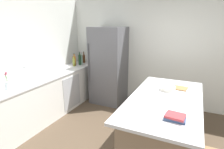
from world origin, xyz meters
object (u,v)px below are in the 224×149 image
syrup_bottle (84,58)px  wine_bottle (80,60)px  mixing_bowl (168,88)px  cutting_board (176,87)px  refrigerator (109,66)px  kitchen_island (163,126)px  olive_oil_bottle (74,62)px  whiskey_bottle (74,61)px  flower_vase (7,84)px  sink_faucet (25,74)px  gin_bottle (81,60)px  cookbook_stack (175,117)px  hot_sauce_bottle (80,60)px

syrup_bottle → wine_bottle: wine_bottle is taller
mixing_bowl → cutting_board: bearing=58.0°
refrigerator → mixing_bowl: size_ratio=7.98×
kitchen_island → olive_oil_bottle: olive_oil_bottle is taller
whiskey_bottle → cutting_board: size_ratio=0.83×
whiskey_bottle → mixing_bowl: (2.52, -0.91, -0.08)m
flower_vase → syrup_bottle: bearing=91.1°
kitchen_island → sink_faucet: 2.64m
kitchen_island → gin_bottle: size_ratio=6.23×
olive_oil_bottle → cookbook_stack: 3.22m
kitchen_island → hot_sauce_bottle: 3.03m
gin_bottle → whiskey_bottle: (-0.09, -0.19, -0.00)m
syrup_bottle → cutting_board: bearing=-23.5°
hot_sauce_bottle → olive_oil_bottle: olive_oil_bottle is taller
refrigerator → gin_bottle: (-0.80, -0.03, 0.09)m
hot_sauce_bottle → whiskey_bottle: bearing=-88.2°
cookbook_stack → cutting_board: (-0.11, 1.11, -0.02)m
sink_faucet → wine_bottle: 1.63m
flower_vase → cutting_board: (2.55, 1.23, -0.07)m
hot_sauce_bottle → kitchen_island: bearing=-31.3°
refrigerator → wine_bottle: size_ratio=5.50×
olive_oil_bottle → mixing_bowl: bearing=-18.5°
sink_faucet → syrup_bottle: 1.92m
flower_vase → olive_oil_bottle: flower_vase is taller
hot_sauce_bottle → cookbook_stack: 3.48m
olive_oil_bottle → refrigerator: bearing=19.6°
whiskey_bottle → cookbook_stack: whiskey_bottle is taller
whiskey_bottle → flower_vase: bearing=-87.6°
whiskey_bottle → cookbook_stack: (2.74, -1.84, -0.08)m
kitchen_island → refrigerator: (-1.65, 1.48, 0.48)m
refrigerator → mixing_bowl: refrigerator is taller
wine_bottle → olive_oil_bottle: (-0.05, -0.19, -0.04)m
refrigerator → cutting_board: bearing=-28.9°
syrup_bottle → cookbook_stack: (2.70, -2.24, -0.08)m
gin_bottle → hot_sauce_bottle: bearing=135.5°
sink_faucet → hot_sauce_bottle: bearing=89.8°
whiskey_bottle → olive_oil_bottle: whiskey_bottle is taller
flower_vase → olive_oil_bottle: (-0.04, 1.89, 0.01)m
olive_oil_bottle → cookbook_stack: size_ratio=1.13×
flower_vase → syrup_bottle: flower_vase is taller
cookbook_stack → hot_sauce_bottle: bearing=142.2°
kitchen_island → cutting_board: bearing=80.3°
syrup_bottle → mixing_bowl: syrup_bottle is taller
wine_bottle → cutting_board: (2.54, -0.84, -0.12)m
cookbook_stack → kitchen_island: bearing=109.0°
wine_bottle → whiskey_bottle: wine_bottle is taller
wine_bottle → flower_vase: bearing=-90.2°
kitchen_island → refrigerator: size_ratio=1.04×
kitchen_island → syrup_bottle: bearing=146.5°
hot_sauce_bottle → cookbook_stack: (2.75, -2.13, -0.05)m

